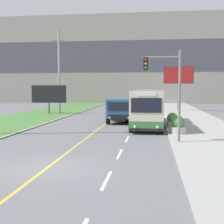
{
  "coord_description": "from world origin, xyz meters",
  "views": [
    {
      "loc": [
        4.39,
        -12.47,
        3.37
      ],
      "look_at": [
        1.1,
        12.83,
        1.4
      ],
      "focal_mm": 50.0,
      "sensor_mm": 36.0,
      "label": 1
    }
  ],
  "objects_px": {
    "billboard_small": "(49,94)",
    "planter_round_second": "(172,121)",
    "city_bus": "(148,107)",
    "traffic_light_mast": "(169,84)",
    "dump_truck": "(121,111)",
    "billboard_large": "(179,77)",
    "car_distant": "(148,105)",
    "utility_pole_far": "(59,72)",
    "planter_round_near": "(178,126)"
  },
  "relations": [
    {
      "from": "billboard_small",
      "to": "planter_round_second",
      "type": "distance_m",
      "value": 20.01
    },
    {
      "from": "billboard_small",
      "to": "city_bus",
      "type": "bearing_deg",
      "value": -41.15
    },
    {
      "from": "traffic_light_mast",
      "to": "dump_truck",
      "type": "bearing_deg",
      "value": 110.75
    },
    {
      "from": "dump_truck",
      "to": "billboard_large",
      "type": "xyz_separation_m",
      "value": [
        6.7,
        16.76,
        3.75
      ]
    },
    {
      "from": "car_distant",
      "to": "planter_round_second",
      "type": "xyz_separation_m",
      "value": [
        2.44,
        -23.13,
        -0.07
      ]
    },
    {
      "from": "utility_pole_far",
      "to": "billboard_large",
      "type": "height_order",
      "value": "utility_pole_far"
    },
    {
      "from": "dump_truck",
      "to": "planter_round_near",
      "type": "distance_m",
      "value": 8.4
    },
    {
      "from": "car_distant",
      "to": "city_bus",
      "type": "bearing_deg",
      "value": -89.12
    },
    {
      "from": "car_distant",
      "to": "utility_pole_far",
      "type": "relative_size",
      "value": 0.39
    },
    {
      "from": "planter_round_second",
      "to": "billboard_small",
      "type": "bearing_deg",
      "value": 139.45
    },
    {
      "from": "traffic_light_mast",
      "to": "utility_pole_far",
      "type": "bearing_deg",
      "value": 122.32
    },
    {
      "from": "car_distant",
      "to": "dump_truck",
      "type": "bearing_deg",
      "value": -96.32
    },
    {
      "from": "utility_pole_far",
      "to": "traffic_light_mast",
      "type": "xyz_separation_m",
      "value": [
        13.33,
        -21.07,
        -1.93
      ]
    },
    {
      "from": "planter_round_second",
      "to": "traffic_light_mast",
      "type": "bearing_deg",
      "value": -95.71
    },
    {
      "from": "car_distant",
      "to": "billboard_large",
      "type": "bearing_deg",
      "value": -34.26
    },
    {
      "from": "billboard_small",
      "to": "utility_pole_far",
      "type": "bearing_deg",
      "value": 43.93
    },
    {
      "from": "utility_pole_far",
      "to": "traffic_light_mast",
      "type": "relative_size",
      "value": 1.94
    },
    {
      "from": "traffic_light_mast",
      "to": "billboard_small",
      "type": "distance_m",
      "value": 24.7
    },
    {
      "from": "planter_round_near",
      "to": "planter_round_second",
      "type": "bearing_deg",
      "value": 92.95
    },
    {
      "from": "dump_truck",
      "to": "billboard_large",
      "type": "bearing_deg",
      "value": 68.21
    },
    {
      "from": "billboard_large",
      "to": "traffic_light_mast",
      "type": "bearing_deg",
      "value": -95.84
    },
    {
      "from": "city_bus",
      "to": "billboard_small",
      "type": "distance_m",
      "value": 17.33
    },
    {
      "from": "billboard_large",
      "to": "planter_round_second",
      "type": "xyz_separation_m",
      "value": [
        -2.07,
        -20.06,
        -4.33
      ]
    },
    {
      "from": "car_distant",
      "to": "planter_round_second",
      "type": "relative_size",
      "value": 3.49
    },
    {
      "from": "city_bus",
      "to": "car_distant",
      "type": "relative_size",
      "value": 2.69
    },
    {
      "from": "car_distant",
      "to": "utility_pole_far",
      "type": "distance_m",
      "value": 15.53
    },
    {
      "from": "traffic_light_mast",
      "to": "planter_round_near",
      "type": "relative_size",
      "value": 4.43
    },
    {
      "from": "dump_truck",
      "to": "car_distant",
      "type": "relative_size",
      "value": 1.41
    },
    {
      "from": "billboard_large",
      "to": "planter_round_near",
      "type": "bearing_deg",
      "value": -94.56
    },
    {
      "from": "dump_truck",
      "to": "traffic_light_mast",
      "type": "bearing_deg",
      "value": -69.25
    },
    {
      "from": "planter_round_second",
      "to": "dump_truck",
      "type": "bearing_deg",
      "value": 144.52
    },
    {
      "from": "city_bus",
      "to": "dump_truck",
      "type": "height_order",
      "value": "city_bus"
    },
    {
      "from": "utility_pole_far",
      "to": "planter_round_second",
      "type": "relative_size",
      "value": 8.9
    },
    {
      "from": "car_distant",
      "to": "billboard_large",
      "type": "distance_m",
      "value": 6.92
    },
    {
      "from": "billboard_large",
      "to": "billboard_small",
      "type": "distance_m",
      "value": 18.77
    },
    {
      "from": "utility_pole_far",
      "to": "car_distant",
      "type": "bearing_deg",
      "value": 38.17
    },
    {
      "from": "planter_round_near",
      "to": "planter_round_second",
      "type": "distance_m",
      "value": 3.56
    },
    {
      "from": "billboard_small",
      "to": "planter_round_near",
      "type": "xyz_separation_m",
      "value": [
        15.32,
        -16.51,
        -1.89
      ]
    },
    {
      "from": "traffic_light_mast",
      "to": "billboard_large",
      "type": "relative_size",
      "value": 0.87
    },
    {
      "from": "dump_truck",
      "to": "planter_round_near",
      "type": "relative_size",
      "value": 4.77
    },
    {
      "from": "city_bus",
      "to": "billboard_small",
      "type": "bearing_deg",
      "value": 138.85
    },
    {
      "from": "city_bus",
      "to": "traffic_light_mast",
      "type": "distance_m",
      "value": 8.96
    },
    {
      "from": "city_bus",
      "to": "planter_round_second",
      "type": "distance_m",
      "value": 2.81
    },
    {
      "from": "utility_pole_far",
      "to": "billboard_large",
      "type": "distance_m",
      "value": 17.21
    },
    {
      "from": "car_distant",
      "to": "traffic_light_mast",
      "type": "height_order",
      "value": "traffic_light_mast"
    },
    {
      "from": "billboard_small",
      "to": "traffic_light_mast",
      "type": "bearing_deg",
      "value": -54.21
    },
    {
      "from": "city_bus",
      "to": "dump_truck",
      "type": "bearing_deg",
      "value": 145.47
    },
    {
      "from": "billboard_large",
      "to": "billboard_small",
      "type": "height_order",
      "value": "billboard_large"
    },
    {
      "from": "billboard_large",
      "to": "dump_truck",
      "type": "bearing_deg",
      "value": -111.79
    },
    {
      "from": "car_distant",
      "to": "billboard_large",
      "type": "xyz_separation_m",
      "value": [
        4.5,
        -3.07,
        4.26
      ]
    }
  ]
}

